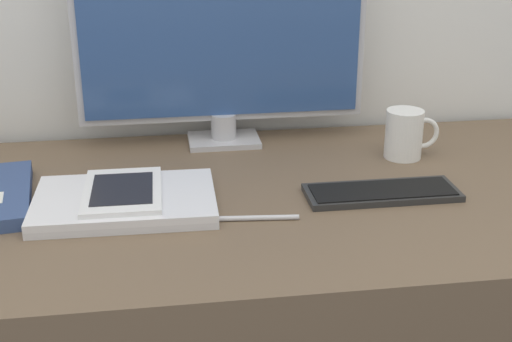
{
  "coord_description": "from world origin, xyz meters",
  "views": [
    {
      "loc": [
        -0.13,
        -1.03,
        1.24
      ],
      "look_at": [
        0.04,
        0.13,
        0.77
      ],
      "focal_mm": 50.0,
      "sensor_mm": 36.0,
      "label": 1
    }
  ],
  "objects": [
    {
      "name": "pen",
      "position": [
        0.03,
        0.06,
        0.71
      ],
      "size": [
        0.14,
        0.02,
        0.01
      ],
      "color": "silver",
      "rests_on": "desk"
    },
    {
      "name": "monitor",
      "position": [
        0.01,
        0.46,
        0.95
      ],
      "size": [
        0.62,
        0.11,
        0.46
      ],
      "color": "#B7B7BC",
      "rests_on": "desk"
    },
    {
      "name": "coffee_mug",
      "position": [
        0.38,
        0.31,
        0.76
      ],
      "size": [
        0.12,
        0.08,
        0.1
      ],
      "color": "white",
      "rests_on": "desk"
    },
    {
      "name": "ereader",
      "position": [
        -0.2,
        0.14,
        0.74
      ],
      "size": [
        0.14,
        0.2,
        0.01
      ],
      "color": "white",
      "rests_on": "laptop"
    },
    {
      "name": "laptop",
      "position": [
        -0.19,
        0.14,
        0.72
      ],
      "size": [
        0.32,
        0.22,
        0.03
      ],
      "color": "silver",
      "rests_on": "desk"
    },
    {
      "name": "keyboard",
      "position": [
        0.27,
        0.12,
        0.72
      ],
      "size": [
        0.28,
        0.1,
        0.01
      ],
      "color": "#282828",
      "rests_on": "desk"
    }
  ]
}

